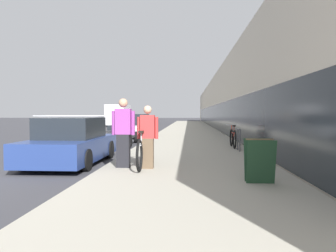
{
  "coord_description": "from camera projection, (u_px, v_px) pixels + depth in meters",
  "views": [
    {
      "loc": [
        6.11,
        -6.26,
        1.55
      ],
      "look_at": [
        4.96,
        11.7,
        0.86
      ],
      "focal_mm": 35.0,
      "sensor_mm": 36.0,
      "label": 1
    }
  ],
  "objects": [
    {
      "name": "sidewalk_slab",
      "position": [
        189.0,
        131.0,
        27.24
      ],
      "size": [
        4.67,
        70.0,
        0.14
      ],
      "color": "#A39E8E",
      "rests_on": "ground"
    },
    {
      "name": "storefront_facade",
      "position": [
        259.0,
        104.0,
        34.65
      ],
      "size": [
        10.01,
        70.0,
        5.21
      ],
      "color": "beige",
      "rests_on": "ground"
    },
    {
      "name": "tandem_bicycle",
      "position": [
        144.0,
        151.0,
        8.69
      ],
      "size": [
        0.52,
        2.44,
        0.99
      ],
      "color": "black",
      "rests_on": "sidewalk_slab"
    },
    {
      "name": "person_rider",
      "position": [
        148.0,
        137.0,
        8.38
      ],
      "size": [
        0.55,
        0.21,
        1.61
      ],
      "color": "brown",
      "rests_on": "sidewalk_slab"
    },
    {
      "name": "person_bystander",
      "position": [
        123.0,
        133.0,
        8.55
      ],
      "size": [
        0.61,
        0.24,
        1.8
      ],
      "color": "black",
      "rests_on": "sidewalk_slab"
    },
    {
      "name": "bike_rack_hoop",
      "position": [
        239.0,
        137.0,
        12.38
      ],
      "size": [
        0.05,
        0.6,
        0.84
      ],
      "color": "#4C4C51",
      "rests_on": "sidewalk_slab"
    },
    {
      "name": "cruiser_bike_nearest",
      "position": [
        233.0,
        138.0,
        13.53
      ],
      "size": [
        0.52,
        1.73,
        0.95
      ],
      "color": "black",
      "rests_on": "sidewalk_slab"
    },
    {
      "name": "sandwich_board_sign",
      "position": [
        259.0,
        160.0,
        6.68
      ],
      "size": [
        0.56,
        0.56,
        0.9
      ],
      "color": "#23472D",
      "rests_on": "sidewalk_slab"
    },
    {
      "name": "parked_sedan_curbside",
      "position": [
        72.0,
        143.0,
        10.08
      ],
      "size": [
        1.96,
        4.3,
        1.49
      ],
      "color": "navy",
      "rests_on": "ground"
    },
    {
      "name": "vintage_roadster_curbside",
      "position": [
        117.0,
        137.0,
        16.08
      ],
      "size": [
        1.83,
        3.99,
        0.94
      ],
      "color": "black",
      "rests_on": "ground"
    },
    {
      "name": "parked_sedan_far",
      "position": [
        135.0,
        127.0,
        21.64
      ],
      "size": [
        1.89,
        4.72,
        1.51
      ],
      "color": "silver",
      "rests_on": "ground"
    },
    {
      "name": "moving_truck",
      "position": [
        119.0,
        116.0,
        39.32
      ],
      "size": [
        2.31,
        6.04,
        2.57
      ],
      "color": "orange",
      "rests_on": "ground"
    }
  ]
}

